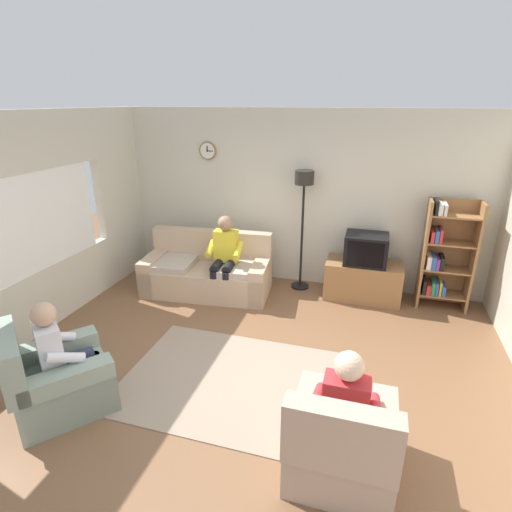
# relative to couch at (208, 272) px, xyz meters

# --- Properties ---
(ground_plane) EXTENTS (12.00, 12.00, 0.00)m
(ground_plane) POSITION_rel_couch_xyz_m (1.24, -1.80, -0.31)
(ground_plane) COLOR brown
(back_wall_assembly) EXTENTS (6.20, 0.17, 2.70)m
(back_wall_assembly) POSITION_rel_couch_xyz_m (1.24, 0.86, 1.04)
(back_wall_assembly) COLOR beige
(back_wall_assembly) RESTS_ON ground_plane
(left_wall_assembly) EXTENTS (0.12, 5.80, 2.70)m
(left_wall_assembly) POSITION_rel_couch_xyz_m (-1.61, -1.77, 1.03)
(left_wall_assembly) COLOR beige
(left_wall_assembly) RESTS_ON ground_plane
(couch) EXTENTS (1.98, 1.07, 0.90)m
(couch) POSITION_rel_couch_xyz_m (0.00, 0.00, 0.00)
(couch) COLOR tan
(couch) RESTS_ON ground_plane
(tv_stand) EXTENTS (1.10, 0.56, 0.57)m
(tv_stand) POSITION_rel_couch_xyz_m (2.31, 0.45, -0.03)
(tv_stand) COLOR olive
(tv_stand) RESTS_ON ground_plane
(tv) EXTENTS (0.60, 0.49, 0.44)m
(tv) POSITION_rel_couch_xyz_m (2.31, 0.43, 0.47)
(tv) COLOR black
(tv) RESTS_ON tv_stand
(bookshelf) EXTENTS (0.68, 0.36, 1.56)m
(bookshelf) POSITION_rel_couch_xyz_m (3.36, 0.52, 0.45)
(bookshelf) COLOR olive
(bookshelf) RESTS_ON ground_plane
(floor_lamp) EXTENTS (0.28, 0.28, 1.85)m
(floor_lamp) POSITION_rel_couch_xyz_m (1.35, 0.55, 1.14)
(floor_lamp) COLOR black
(floor_lamp) RESTS_ON ground_plane
(armchair_near_window) EXTENTS (1.18, 1.19, 0.90)m
(armchair_near_window) POSITION_rel_couch_xyz_m (-0.37, -2.79, -0.02)
(armchair_near_window) COLOR gray
(armchair_near_window) RESTS_ON ground_plane
(armchair_near_bookshelf) EXTENTS (0.80, 0.88, 0.90)m
(armchair_near_bookshelf) POSITION_rel_couch_xyz_m (2.31, -2.78, -0.02)
(armchair_near_bookshelf) COLOR tan
(armchair_near_bookshelf) RESTS_ON ground_plane
(area_rug) EXTENTS (2.20, 1.70, 0.01)m
(area_rug) POSITION_rel_couch_xyz_m (1.06, -1.98, -0.31)
(area_rug) COLOR gray
(area_rug) RESTS_ON ground_plane
(person_on_couch) EXTENTS (0.54, 0.56, 1.24)m
(person_on_couch) POSITION_rel_couch_xyz_m (0.33, -0.11, 0.39)
(person_on_couch) COLOR yellow
(person_on_couch) RESTS_ON ground_plane
(person_in_left_armchair) EXTENTS (0.63, 0.64, 1.12)m
(person_in_left_armchair) POSITION_rel_couch_xyz_m (-0.32, -2.72, 0.29)
(person_in_left_armchair) COLOR silver
(person_in_left_armchair) RESTS_ON ground_plane
(person_in_right_armchair) EXTENTS (0.51, 0.54, 1.12)m
(person_in_right_armchair) POSITION_rel_couch_xyz_m (2.31, -2.69, 0.29)
(person_in_right_armchair) COLOR red
(person_in_right_armchair) RESTS_ON ground_plane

